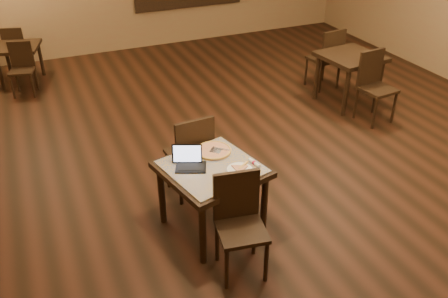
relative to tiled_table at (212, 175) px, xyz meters
name	(u,v)px	position (x,y,z in m)	size (l,w,h in m)	color
ground	(284,154)	(1.43, 0.97, -0.66)	(10.00, 10.00, 0.00)	black
tiled_table	(212,175)	(0.00, 0.00, 0.00)	(1.10, 1.10, 0.76)	black
chair_main_near	(239,218)	(0.01, -0.61, -0.10)	(0.50, 0.50, 1.00)	black
chair_main_far	(192,152)	(0.01, 0.61, -0.08)	(0.48, 0.48, 1.03)	black
laptop	(189,161)	(-0.20, 0.10, 0.16)	(0.36, 0.34, 0.20)	black
plate	(240,170)	(0.22, -0.18, 0.11)	(0.25, 0.25, 0.01)	white
pizza_slice	(240,168)	(0.22, -0.18, 0.13)	(0.19, 0.19, 0.02)	beige
pizza_pan	(214,152)	(0.12, 0.24, 0.11)	(0.37, 0.37, 0.01)	silver
pizza_whole	(214,150)	(0.12, 0.24, 0.12)	(0.37, 0.37, 0.03)	beige
spatula	(216,150)	(0.14, 0.22, 0.13)	(0.11, 0.27, 0.01)	silver
napkin_roll	(254,163)	(0.40, -0.14, 0.12)	(0.06, 0.17, 0.04)	white
other_table_a	(350,63)	(3.15, 1.99, 0.01)	(0.94, 0.94, 0.81)	black
other_table_a_chair_near	(374,82)	(3.14, 1.38, -0.07)	(0.50, 0.50, 1.04)	black
other_table_a_chair_far	(328,56)	(3.16, 2.60, -0.07)	(0.50, 0.50, 1.04)	black
other_table_b	(18,52)	(-1.57, 4.97, -0.11)	(0.87, 0.87, 0.67)	black
other_table_b_chair_near	(22,65)	(-1.55, 4.47, -0.17)	(0.46, 0.46, 0.86)	black
other_table_b_chair_far	(16,47)	(-1.59, 5.48, -0.17)	(0.46, 0.46, 0.86)	black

